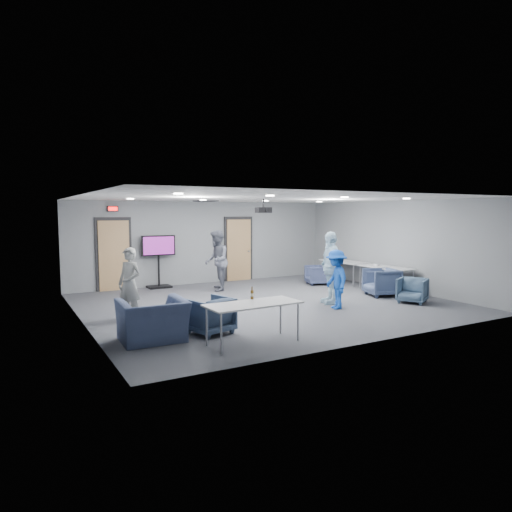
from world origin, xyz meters
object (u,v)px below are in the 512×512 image
bottle_right (336,257)px  projector (263,210)px  chair_front_a (210,315)px  table_right_a (344,262)px  person_c (330,268)px  person_d (336,279)px  chair_right_c (412,290)px  chair_right_b (382,282)px  person_b (217,260)px  person_a (130,284)px  chair_right_a (317,275)px  bottle_front (252,294)px  table_front_left (253,306)px  table_right_b (386,268)px  tv_stand (159,258)px  chair_front_b (153,321)px

bottle_right → projector: size_ratio=0.65×
chair_front_a → table_right_a: (6.48, 3.73, 0.33)m
person_c → person_d: (-0.29, -0.59, -0.21)m
chair_right_c → chair_front_a: chair_front_a is taller
chair_front_a → bottle_right: size_ratio=3.04×
chair_right_b → person_b: bearing=-112.5°
chair_front_a → bottle_right: (6.43, 4.11, 0.47)m
person_a → chair_right_b: (6.89, -0.57, -0.40)m
chair_right_a → table_right_a: bearing=101.3°
person_c → bottle_front: (-3.32, -1.86, -0.11)m
table_front_left → bottle_front: (0.16, 0.34, 0.13)m
chair_right_a → table_right_b: (1.00, -2.04, 0.37)m
chair_front_a → person_d: bearing=174.4°
chair_front_a → tv_stand: (0.78, 5.75, 0.57)m
chair_right_c → chair_right_b: bearing=150.0°
chair_right_b → tv_stand: tv_stand is taller
person_c → chair_front_b: 5.19m
chair_right_b → projector: size_ratio=2.14×
table_right_b → tv_stand: 6.91m
person_a → chair_right_c: size_ratio=2.23×
person_c → chair_right_c: bearing=79.9°
person_b → chair_front_b: size_ratio=1.55×
chair_right_b → bottle_right: bottle_right is taller
person_a → bottle_front: size_ratio=6.66×
person_a → tv_stand: 4.27m
person_a → tv_stand: tv_stand is taller
person_a → chair_right_c: bearing=41.5°
chair_front_b → person_b: bearing=-124.6°
table_front_left → projector: projector is taller
person_c → chair_front_b: bearing=-59.2°
chair_right_b → projector: projector is taller
chair_right_c → table_right_a: (0.67, 3.52, 0.36)m
bottle_front → bottle_right: 7.55m
person_a → tv_stand: bearing=119.7°
chair_right_c → tv_stand: bearing=-166.6°
person_b → projector: 2.77m
chair_right_b → bottle_right: 2.87m
table_front_left → bottle_right: 7.89m
person_b → chair_right_a: person_b is taller
chair_front_b → tv_stand: 6.08m
chair_front_b → tv_stand: size_ratio=0.72×
chair_front_b → table_right_b: (7.60, 1.84, 0.30)m
chair_right_b → tv_stand: size_ratio=0.52×
person_c → chair_front_a: 4.12m
person_b → chair_right_a: 3.43m
person_d → chair_right_c: (2.20, -0.40, -0.40)m
person_d → tv_stand: tv_stand is taller
person_a → chair_right_a: (6.53, 1.97, -0.48)m
person_c → tv_stand: bearing=-128.3°
person_d → projector: 2.53m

